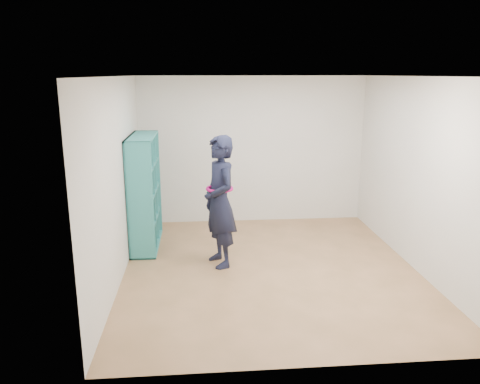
{
  "coord_description": "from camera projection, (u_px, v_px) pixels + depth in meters",
  "views": [
    {
      "loc": [
        -0.94,
        -5.96,
        2.64
      ],
      "look_at": [
        -0.4,
        0.3,
        1.04
      ],
      "focal_mm": 35.0,
      "sensor_mm": 36.0,
      "label": 1
    }
  ],
  "objects": [
    {
      "name": "wall_right",
      "position": [
        418.0,
        175.0,
        6.33
      ],
      "size": [
        0.02,
        4.5,
        2.6
      ],
      "primitive_type": "cube",
      "color": "silver",
      "rests_on": "floor"
    },
    {
      "name": "person",
      "position": [
        220.0,
        202.0,
        6.44
      ],
      "size": [
        0.64,
        0.78,
        1.84
      ],
      "rotation": [
        0.0,
        0.0,
        -1.23
      ],
      "color": "black",
      "rests_on": "floor"
    },
    {
      "name": "wall_back",
      "position": [
        253.0,
        151.0,
        8.34
      ],
      "size": [
        4.0,
        0.02,
        2.6
      ],
      "primitive_type": "cube",
      "color": "silver",
      "rests_on": "floor"
    },
    {
      "name": "wall_left",
      "position": [
        118.0,
        181.0,
        6.0
      ],
      "size": [
        0.02,
        4.5,
        2.6
      ],
      "primitive_type": "cube",
      "color": "silver",
      "rests_on": "floor"
    },
    {
      "name": "ceiling",
      "position": [
        274.0,
        76.0,
        5.85
      ],
      "size": [
        4.5,
        4.5,
        0.0
      ],
      "primitive_type": "plane",
      "color": "white",
      "rests_on": "wall_back"
    },
    {
      "name": "floor",
      "position": [
        270.0,
        269.0,
        6.49
      ],
      "size": [
        4.5,
        4.5,
        0.0
      ],
      "primitive_type": "plane",
      "color": "brown",
      "rests_on": "ground"
    },
    {
      "name": "wall_front",
      "position": [
        312.0,
        234.0,
        3.99
      ],
      "size": [
        4.0,
        0.02,
        2.6
      ],
      "primitive_type": "cube",
      "color": "silver",
      "rests_on": "floor"
    },
    {
      "name": "smartphone",
      "position": [
        208.0,
        193.0,
        6.44
      ],
      "size": [
        0.04,
        0.08,
        0.12
      ],
      "rotation": [
        0.25,
        0.0,
        0.43
      ],
      "color": "silver",
      "rests_on": "person"
    },
    {
      "name": "bookshelf",
      "position": [
        143.0,
        193.0,
        7.21
      ],
      "size": [
        0.38,
        1.3,
        1.73
      ],
      "color": "teal",
      "rests_on": "floor"
    }
  ]
}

